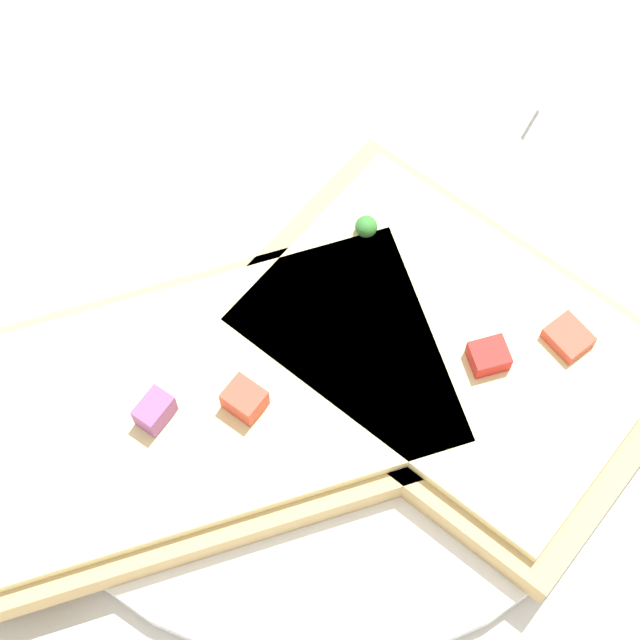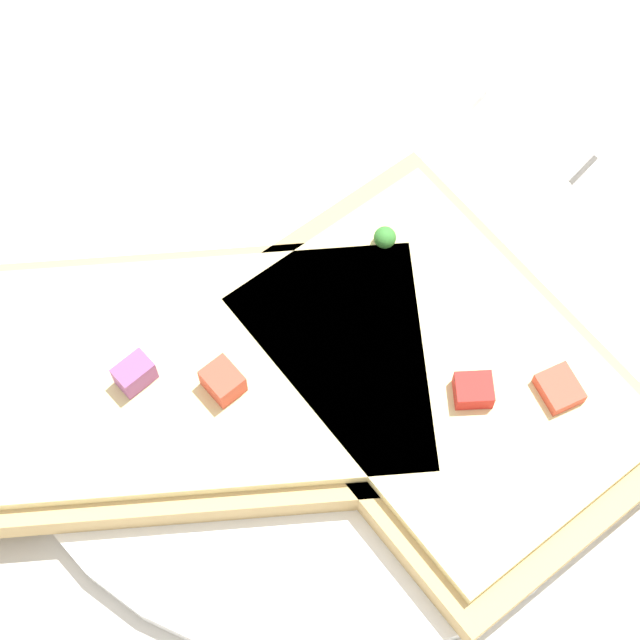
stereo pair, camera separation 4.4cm
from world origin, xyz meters
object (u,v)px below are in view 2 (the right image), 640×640
Objects in this scene: fork at (312,248)px; pizza_slice_main at (194,379)px; knife at (473,251)px; plate at (320,336)px; pizza_slice_corner at (439,374)px.

fork is 0.08m from pizza_slice_main.
plate is at bearing -18.19° from knife.
pizza_slice_main is at bearing -111.74° from plate.
fork is at bearing -48.51° from knife.
fork is 1.08× the size of pizza_slice_corner.
pizza_slice_corner is (0.03, -0.06, 0.01)m from knife.
pizza_slice_corner is at bearing 176.55° from pizza_slice_main.
pizza_slice_main reaches higher than pizza_slice_corner.
pizza_slice_main is at bearing 53.46° from pizza_slice_corner.
pizza_slice_main is at bearing -19.03° from knife.
pizza_slice_corner is at bearing 26.08° from knife.
pizza_slice_main reaches higher than fork.
knife reaches higher than plate.
pizza_slice_main is (0.01, -0.08, 0.01)m from fork.
pizza_slice_main reaches higher than plate.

